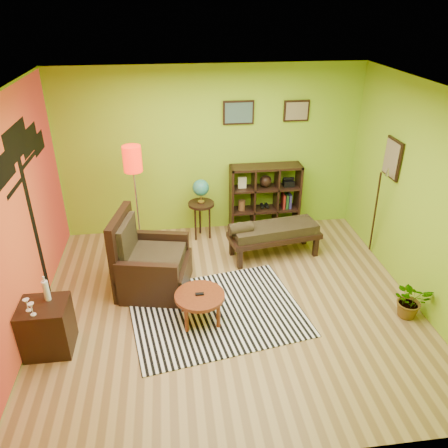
{
  "coord_description": "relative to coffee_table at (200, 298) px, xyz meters",
  "views": [
    {
      "loc": [
        -0.67,
        -4.67,
        3.72
      ],
      "look_at": [
        -0.02,
        0.35,
        1.05
      ],
      "focal_mm": 35.0,
      "sensor_mm": 36.0,
      "label": 1
    }
  ],
  "objects": [
    {
      "name": "ground",
      "position": [
        0.41,
        0.25,
        -0.34
      ],
      "size": [
        5.0,
        5.0,
        0.0
      ],
      "primitive_type": "plane",
      "color": "#A88650",
      "rests_on": "ground"
    },
    {
      "name": "room_shell",
      "position": [
        0.32,
        0.26,
        1.46
      ],
      "size": [
        5.04,
        4.54,
        2.82
      ],
      "color": "#8DC221",
      "rests_on": "ground"
    },
    {
      "name": "zebra_rug",
      "position": [
        0.22,
        0.11,
        -0.33
      ],
      "size": [
        2.45,
        2.02,
        0.01
      ],
      "primitive_type": "cube",
      "rotation": [
        0.0,
        0.0,
        0.17
      ],
      "color": "white",
      "rests_on": "ground"
    },
    {
      "name": "coffee_table",
      "position": [
        0.0,
        0.0,
        0.0
      ],
      "size": [
        0.63,
        0.63,
        0.41
      ],
      "color": "maroon",
      "rests_on": "ground"
    },
    {
      "name": "armchair",
      "position": [
        -0.65,
        0.79,
        0.01
      ],
      "size": [
        1.11,
        1.11,
        1.14
      ],
      "color": "black",
      "rests_on": "ground"
    },
    {
      "name": "side_cabinet",
      "position": [
        -1.79,
        -0.29,
        -0.01
      ],
      "size": [
        0.54,
        0.49,
        0.95
      ],
      "color": "black",
      "rests_on": "ground"
    },
    {
      "name": "floor_lamp",
      "position": [
        -0.8,
        1.6,
        1.15
      ],
      "size": [
        0.28,
        0.28,
        1.84
      ],
      "color": "silver",
      "rests_on": "ground"
    },
    {
      "name": "globe_table",
      "position": [
        0.2,
        2.14,
        0.47
      ],
      "size": [
        0.43,
        0.43,
        1.06
      ],
      "color": "black",
      "rests_on": "ground"
    },
    {
      "name": "cube_shelf",
      "position": [
        1.32,
        2.28,
        0.26
      ],
      "size": [
        1.2,
        0.35,
        1.2
      ],
      "color": "black",
      "rests_on": "ground"
    },
    {
      "name": "bench",
      "position": [
        1.25,
        1.4,
        0.09
      ],
      "size": [
        1.5,
        0.73,
        0.67
      ],
      "color": "black",
      "rests_on": "ground"
    },
    {
      "name": "potted_plant",
      "position": [
        2.69,
        -0.27,
        -0.14
      ],
      "size": [
        0.55,
        0.59,
        0.39
      ],
      "primitive_type": "imported",
      "rotation": [
        0.0,
        0.0,
        -0.21
      ],
      "color": "#26661E",
      "rests_on": "ground"
    }
  ]
}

